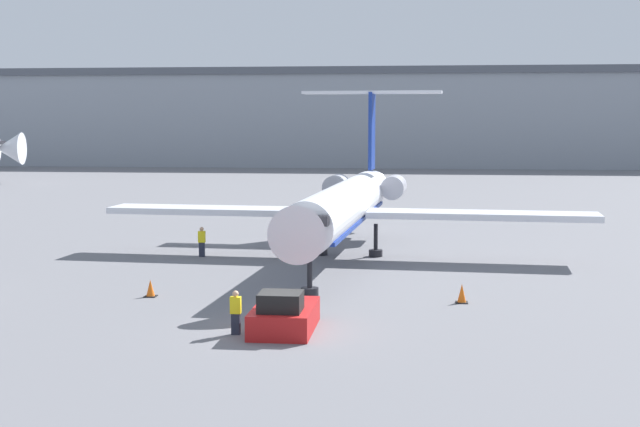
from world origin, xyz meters
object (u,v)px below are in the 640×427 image
Objects in this scene: worker_near_tug at (236,312)px; traffic_cone_left at (150,288)px; traffic_cone_right at (462,294)px; pushback_tug at (284,315)px; airplane_main at (347,202)px; worker_by_wing at (202,241)px.

worker_near_tug is 2.11× the size of traffic_cone_left.
worker_near_tug reaches higher than traffic_cone_right.
worker_near_tug is at bearing -155.04° from pushback_tug.
traffic_cone_left is (-7.84, -12.45, -2.86)m from airplane_main.
pushback_tug is (-0.84, -18.19, -2.64)m from airplane_main.
airplane_main reaches higher than pushback_tug.
worker_near_tug is 8.43m from traffic_cone_left.
airplane_main reaches higher than traffic_cone_left.
worker_by_wing reaches higher than pushback_tug.
airplane_main is at bearing 82.38° from worker_near_tug.
worker_near_tug is at bearing -72.26° from worker_by_wing.
airplane_main reaches higher than worker_near_tug.
worker_by_wing is (-5.86, 18.32, 0.05)m from worker_near_tug.
worker_near_tug is at bearing -51.00° from traffic_cone_left.
traffic_cone_left is at bearing 129.00° from worker_near_tug.
worker_by_wing is (-7.56, 17.53, 0.32)m from pushback_tug.
pushback_tug reaches higher than traffic_cone_right.
worker_by_wing is at bearing 141.35° from traffic_cone_right.
traffic_cone_right is (13.91, 0.21, 0.03)m from traffic_cone_left.
worker_by_wing reaches higher than traffic_cone_right.
traffic_cone_right is at bearing 38.07° from worker_near_tug.
pushback_tug is 1.89m from worker_near_tug.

